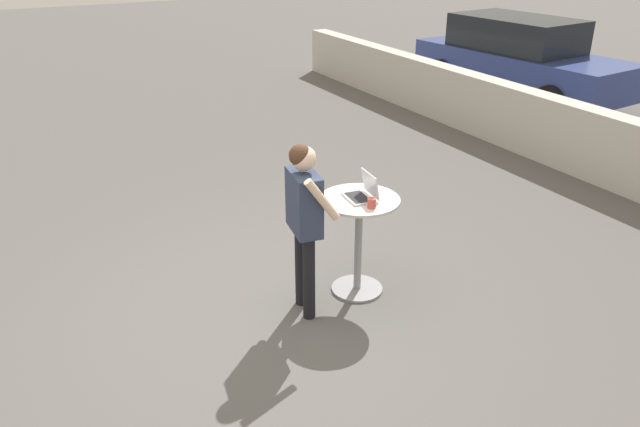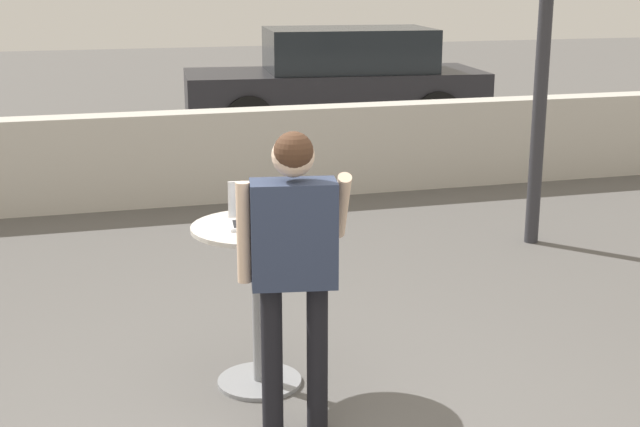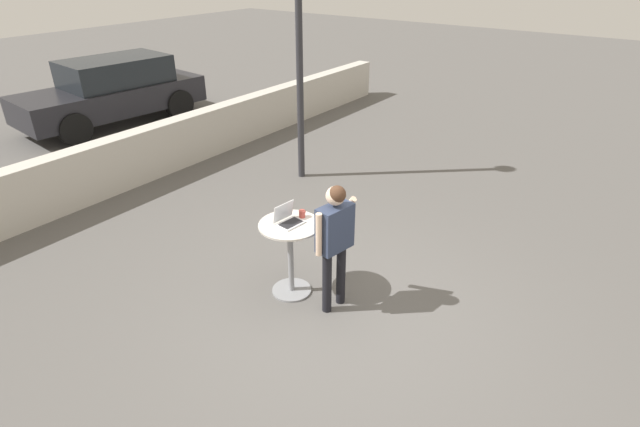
# 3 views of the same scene
# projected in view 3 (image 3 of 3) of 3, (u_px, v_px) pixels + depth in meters

# --- Properties ---
(ground_plane) EXTENTS (50.00, 50.00, 0.00)m
(ground_plane) POSITION_uv_depth(u_px,v_px,m) (348.00, 318.00, 5.81)
(ground_plane) COLOR #5B5956
(pavement_kerb) EXTENTS (17.72, 0.35, 0.95)m
(pavement_kerb) POSITION_uv_depth(u_px,v_px,m) (85.00, 175.00, 8.32)
(pavement_kerb) COLOR beige
(pavement_kerb) RESTS_ON ground_plane
(cafe_table) EXTENTS (0.74, 0.74, 0.96)m
(cafe_table) POSITION_uv_depth(u_px,v_px,m) (290.00, 248.00, 5.99)
(cafe_table) COLOR gray
(cafe_table) RESTS_ON ground_plane
(laptop) EXTENTS (0.33, 0.28, 0.24)m
(laptop) POSITION_uv_depth(u_px,v_px,m) (288.00, 219.00, 5.82)
(laptop) COLOR silver
(laptop) RESTS_ON cafe_table
(coffee_mug) EXTENTS (0.11, 0.08, 0.09)m
(coffee_mug) POSITION_uv_depth(u_px,v_px,m) (302.00, 214.00, 5.96)
(coffee_mug) COLOR #C14C42
(coffee_mug) RESTS_ON cafe_table
(standing_person) EXTENTS (0.60, 0.33, 1.60)m
(standing_person) POSITION_uv_depth(u_px,v_px,m) (335.00, 233.00, 5.54)
(standing_person) COLOR black
(standing_person) RESTS_ON ground_plane
(parked_car_near_street) EXTENTS (4.43, 2.12, 1.55)m
(parked_car_near_street) POSITION_uv_depth(u_px,v_px,m) (113.00, 91.00, 11.98)
(parked_car_near_street) COLOR black
(parked_car_near_street) RESTS_ON ground_plane
(street_lamp) EXTENTS (0.32, 0.32, 4.44)m
(street_lamp) POSITION_uv_depth(u_px,v_px,m) (299.00, 15.00, 8.14)
(street_lamp) COLOR #2D2D33
(street_lamp) RESTS_ON ground_plane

